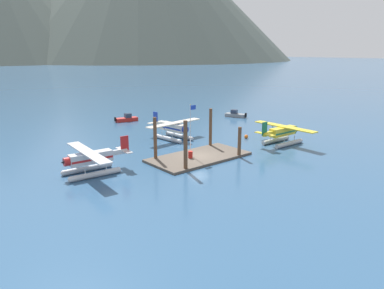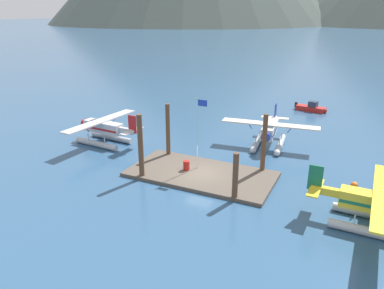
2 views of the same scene
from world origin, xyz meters
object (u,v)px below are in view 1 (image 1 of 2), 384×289
Objects in this scene: flagpole at (191,124)px; seaplane_silver_port_fwd at (91,161)px; seaplane_cream_bow_right at (173,129)px; boat_grey_open_east at (235,115)px; mooring_buoy at (246,137)px; seaplane_yellow_stbd_aft at (283,134)px; boat_red_open_north at (127,119)px; fuel_drum at (190,155)px.

flagpole reaches higher than seaplane_silver_port_fwd.
seaplane_cream_bow_right is 22.78m from boat_grey_open_east.
seaplane_silver_port_fwd is (-26.09, -0.09, 1.27)m from mooring_buoy.
mooring_buoy is at bearing 104.80° from seaplane_yellow_stbd_aft.
boat_red_open_north is (-19.60, 10.42, 0.00)m from boat_grey_open_east.
seaplane_cream_bow_right is (-10.63, 12.84, 0.00)m from seaplane_yellow_stbd_aft.
fuel_drum is 0.18× the size of boat_red_open_north.
seaplane_yellow_stbd_aft is 31.66m from boat_red_open_north.
boat_grey_open_east is (21.60, 7.18, -1.09)m from seaplane_cream_bow_right.
fuel_drum is at bearing -14.67° from seaplane_silver_port_fwd.
seaplane_yellow_stbd_aft is 2.25× the size of boat_grey_open_east.
fuel_drum is at bearing -104.22° from boat_red_open_north.
flagpole is 0.64× the size of seaplane_silver_port_fwd.
seaplane_silver_port_fwd is 31.22m from boat_red_open_north.
flagpole reaches higher than boat_red_open_north.
seaplane_cream_bow_right is at bearing 129.61° from seaplane_yellow_stbd_aft.
boat_grey_open_east and boat_red_open_north have the same top height.
seaplane_silver_port_fwd is 1.00× the size of seaplane_cream_bow_right.
flagpole reaches higher than seaplane_cream_bow_right.
mooring_buoy is at bearing -37.87° from seaplane_cream_bow_right.
boat_red_open_north is (1.99, 17.59, -1.09)m from seaplane_cream_bow_right.
boat_red_open_north is at bearing 152.01° from boat_grey_open_east.
seaplane_yellow_stbd_aft is 1.00× the size of seaplane_silver_port_fwd.
mooring_buoy is 0.06× the size of seaplane_silver_port_fwd.
boat_red_open_north is (6.24, 27.02, -3.93)m from flagpole.
flagpole is 15.52m from seaplane_yellow_stbd_aft.
boat_grey_open_east is at bearing 33.22° from fuel_drum.
fuel_drum is 14.54m from mooring_buoy.
flagpole is at bearing 167.05° from seaplane_yellow_stbd_aft.
mooring_buoy is 25.68m from boat_red_open_north.
fuel_drum is 15.93m from seaplane_yellow_stbd_aft.
flagpole is at bearing -103.01° from boat_red_open_north.
seaplane_yellow_stbd_aft reaches higher than boat_grey_open_east.
boat_red_open_north is at bearing 52.52° from seaplane_silver_port_fwd.
flagpole is at bearing -170.04° from mooring_buoy.
seaplane_silver_port_fwd reaches higher than mooring_buoy.
boat_grey_open_east is (10.97, 20.02, -1.09)m from seaplane_yellow_stbd_aft.
boat_red_open_north is (-8.63, 30.44, -1.09)m from seaplane_yellow_stbd_aft.
seaplane_cream_bow_right is at bearing -161.62° from boat_grey_open_east.
seaplane_cream_bow_right reaches higher than mooring_buoy.
seaplane_yellow_stbd_aft is 28.19m from seaplane_silver_port_fwd.
mooring_buoy is at bearing 0.20° from seaplane_silver_port_fwd.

